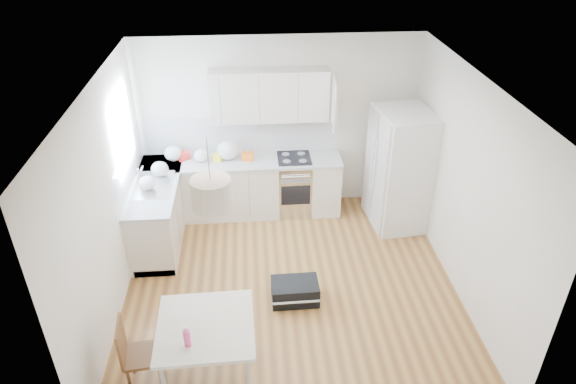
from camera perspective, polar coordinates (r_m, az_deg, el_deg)
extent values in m
plane|color=brown|center=(6.77, 0.30, -10.27)|extent=(4.20, 4.20, 0.00)
plane|color=white|center=(5.40, 0.38, 11.88)|extent=(4.20, 4.20, 0.00)
plane|color=beige|center=(7.84, -0.97, 7.51)|extent=(4.20, 0.00, 4.20)
plane|color=beige|center=(6.18, -19.44, -1.23)|extent=(0.00, 4.20, 4.20)
plane|color=beige|center=(6.48, 19.19, 0.33)|extent=(0.00, 4.20, 4.20)
cube|color=#BFE0F9|center=(6.99, -17.92, 6.55)|extent=(0.02, 1.00, 1.00)
cube|color=beige|center=(7.97, -5.08, 0.47)|extent=(3.00, 0.60, 0.88)
cube|color=beige|center=(7.58, -14.17, -2.19)|extent=(0.60, 1.80, 0.88)
cube|color=#BBBEC1|center=(7.75, -5.23, 3.40)|extent=(3.02, 0.64, 0.04)
cube|color=#BBBEC1|center=(7.35, -14.62, 0.82)|extent=(0.64, 1.82, 0.04)
cube|color=white|center=(7.88, -5.34, 6.39)|extent=(3.00, 0.01, 0.58)
cube|color=white|center=(7.26, -17.22, 2.84)|extent=(0.01, 1.80, 0.58)
cube|color=beige|center=(7.49, -2.09, 10.68)|extent=(1.70, 0.32, 0.75)
cube|color=beige|center=(5.28, -9.17, -14.55)|extent=(0.97, 0.97, 0.04)
cylinder|color=beige|center=(5.27, -4.34, -20.31)|extent=(0.05, 0.05, 0.71)
cylinder|color=beige|center=(5.87, -12.75, -14.47)|extent=(0.05, 0.05, 0.71)
cylinder|color=beige|center=(5.81, -4.67, -14.18)|extent=(0.05, 0.05, 0.71)
cylinder|color=#E64085|center=(5.03, -11.18, -15.42)|extent=(0.08, 0.08, 0.23)
cube|color=black|center=(6.48, 0.77, -10.97)|extent=(0.58, 0.39, 0.27)
cylinder|color=#BFAC93|center=(4.46, -8.52, -0.17)|extent=(0.40, 0.40, 0.27)
ellipsoid|color=white|center=(7.84, -12.66, 4.19)|extent=(0.26, 0.22, 0.23)
ellipsoid|color=white|center=(7.73, -9.64, 4.00)|extent=(0.22, 0.19, 0.20)
ellipsoid|color=white|center=(7.73, -6.69, 4.61)|extent=(0.32, 0.27, 0.29)
ellipsoid|color=white|center=(7.46, -14.05, 2.50)|extent=(0.24, 0.21, 0.22)
ellipsoid|color=white|center=(7.16, -15.38, 0.97)|extent=(0.22, 0.19, 0.20)
cube|color=#D75713|center=(7.72, -4.50, 3.98)|extent=(0.19, 0.13, 0.12)
cube|color=gold|center=(7.75, -7.84, 3.83)|extent=(0.18, 0.15, 0.10)
cube|color=#B41B16|center=(7.86, -11.55, 3.96)|extent=(0.21, 0.18, 0.12)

